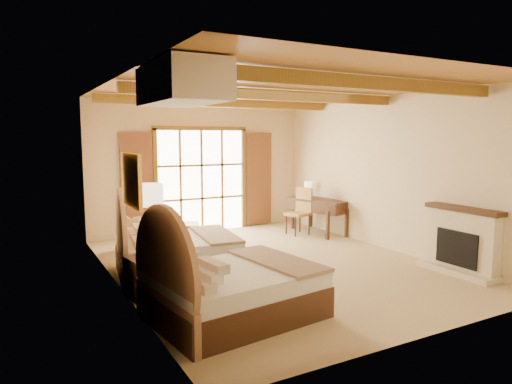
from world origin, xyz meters
TOP-DOWN VIEW (x-y plane):
  - floor at (0.00, 0.00)m, footprint 7.00×7.00m
  - wall_back at (0.00, 3.50)m, footprint 5.50×0.00m
  - wall_left at (-2.75, 0.00)m, footprint 0.00×7.00m
  - wall_right at (2.75, 0.00)m, footprint 0.00×7.00m
  - ceiling at (0.00, 0.00)m, footprint 7.00×7.00m
  - ceiling_beams at (0.00, 0.00)m, footprint 5.39×4.60m
  - french_doors at (0.00, 3.44)m, footprint 3.95×0.08m
  - fireplace at (2.60, -2.00)m, footprint 0.46×1.40m
  - painting at (-2.70, -0.75)m, footprint 0.06×0.95m
  - canopy_valance at (-2.40, -2.00)m, footprint 0.70×1.40m
  - bed_near at (-1.83, -1.85)m, footprint 2.27×1.82m
  - bed_far at (-1.82, 0.40)m, footprint 2.19×1.76m
  - nightstand at (-2.50, -0.58)m, footprint 0.59×0.59m
  - floor_lamp at (-2.50, -0.90)m, footprint 0.36×0.36m
  - armchair at (-1.76, 2.21)m, footprint 0.84×0.86m
  - ottoman at (-0.74, 2.56)m, footprint 0.72×0.72m
  - desk at (2.44, 1.89)m, footprint 1.02×1.67m
  - desk_chair at (1.91, 1.98)m, footprint 0.61×0.60m
  - desk_lamp at (2.51, 2.45)m, footprint 0.19×0.19m

SIDE VIEW (x-z plane):
  - floor at x=0.00m, z-range 0.00..0.00m
  - ottoman at x=-0.74m, z-range 0.00..0.41m
  - nightstand at x=-2.50m, z-range 0.00..0.61m
  - desk_chair at x=1.91m, z-range -0.21..0.92m
  - armchair at x=-1.76m, z-range 0.00..0.78m
  - bed_far at x=-1.82m, z-range -0.26..1.06m
  - bed_near at x=-1.83m, z-range -0.27..1.10m
  - desk at x=2.44m, z-range 0.03..0.87m
  - fireplace at x=2.60m, z-range -0.07..1.09m
  - desk_lamp at x=2.51m, z-range 0.94..1.32m
  - french_doors at x=0.00m, z-range -0.05..2.55m
  - floor_lamp at x=-2.50m, z-range 0.60..2.31m
  - wall_back at x=0.00m, z-range -1.15..4.35m
  - wall_left at x=-2.75m, z-range -1.90..5.10m
  - wall_right at x=2.75m, z-range -1.90..5.10m
  - painting at x=-2.70m, z-range 1.38..2.12m
  - canopy_valance at x=-2.40m, z-range 2.73..3.18m
  - ceiling_beams at x=0.00m, z-range 2.99..3.17m
  - ceiling at x=0.00m, z-range 3.20..3.20m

